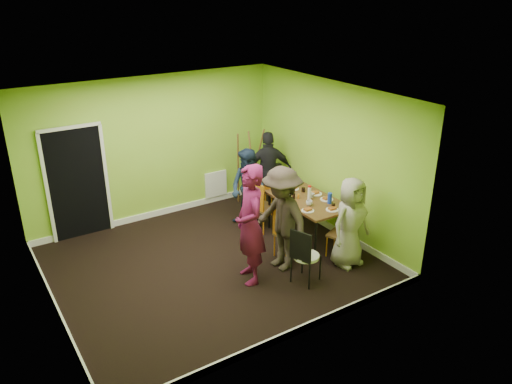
# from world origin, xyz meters

# --- Properties ---
(ground) EXTENTS (5.00, 5.00, 0.00)m
(ground) POSITION_xyz_m (0.00, 0.00, 0.00)
(ground) COLOR black
(ground) RESTS_ON ground
(room_walls) EXTENTS (5.04, 4.54, 2.82)m
(room_walls) POSITION_xyz_m (-0.02, 0.04, 0.99)
(room_walls) COLOR #8EBC30
(room_walls) RESTS_ON ground
(dining_table) EXTENTS (0.90, 1.50, 0.75)m
(dining_table) POSITION_xyz_m (1.94, -0.12, 0.70)
(dining_table) COLOR black
(dining_table) RESTS_ON ground
(chair_left_far) EXTENTS (0.48, 0.48, 0.98)m
(chair_left_far) POSITION_xyz_m (1.35, 0.58, 0.55)
(chair_left_far) COLOR orange
(chair_left_far) RESTS_ON ground
(chair_left_near) EXTENTS (0.40, 0.39, 0.91)m
(chair_left_near) POSITION_xyz_m (1.12, -0.51, 0.51)
(chair_left_near) COLOR orange
(chair_left_near) RESTS_ON ground
(chair_back_end) EXTENTS (0.46, 0.52, 0.94)m
(chair_back_end) POSITION_xyz_m (2.12, 1.29, 0.67)
(chair_back_end) COLOR orange
(chair_back_end) RESTS_ON ground
(chair_front_end) EXTENTS (0.46, 0.46, 0.86)m
(chair_front_end) POSITION_xyz_m (1.99, -1.00, 0.48)
(chair_front_end) COLOR orange
(chair_front_end) RESTS_ON ground
(chair_bentwood) EXTENTS (0.48, 0.47, 0.94)m
(chair_bentwood) POSITION_xyz_m (0.93, -1.29, 0.52)
(chair_bentwood) COLOR black
(chair_bentwood) RESTS_ON ground
(easel) EXTENTS (0.65, 0.61, 1.63)m
(easel) POSITION_xyz_m (1.80, 1.70, 0.81)
(easel) COLOR brown
(easel) RESTS_ON ground
(plate_near_left) EXTENTS (0.26, 0.26, 0.01)m
(plate_near_left) POSITION_xyz_m (1.66, 0.26, 0.76)
(plate_near_left) COLOR white
(plate_near_left) RESTS_ON dining_table
(plate_near_right) EXTENTS (0.22, 0.22, 0.01)m
(plate_near_right) POSITION_xyz_m (1.62, -0.48, 0.76)
(plate_near_right) COLOR white
(plate_near_right) RESTS_ON dining_table
(plate_far_back) EXTENTS (0.21, 0.21, 0.01)m
(plate_far_back) POSITION_xyz_m (2.00, 0.43, 0.76)
(plate_far_back) COLOR white
(plate_far_back) RESTS_ON dining_table
(plate_far_front) EXTENTS (0.22, 0.22, 0.01)m
(plate_far_front) POSITION_xyz_m (2.00, -0.68, 0.76)
(plate_far_front) COLOR white
(plate_far_front) RESTS_ON dining_table
(plate_wall_back) EXTENTS (0.25, 0.25, 0.01)m
(plate_wall_back) POSITION_xyz_m (2.19, 0.02, 0.76)
(plate_wall_back) COLOR white
(plate_wall_back) RESTS_ON dining_table
(plate_wall_front) EXTENTS (0.24, 0.24, 0.01)m
(plate_wall_front) POSITION_xyz_m (2.21, -0.29, 0.76)
(plate_wall_front) COLOR white
(plate_wall_front) RESTS_ON dining_table
(thermos) EXTENTS (0.06, 0.06, 0.24)m
(thermos) POSITION_xyz_m (1.94, -0.12, 0.87)
(thermos) COLOR white
(thermos) RESTS_ON dining_table
(blue_bottle) EXTENTS (0.08, 0.08, 0.20)m
(blue_bottle) POSITION_xyz_m (2.14, -0.44, 0.85)
(blue_bottle) COLOR #193DC1
(blue_bottle) RESTS_ON dining_table
(orange_bottle) EXTENTS (0.04, 0.04, 0.08)m
(orange_bottle) POSITION_xyz_m (1.81, 0.03, 0.79)
(orange_bottle) COLOR orange
(orange_bottle) RESTS_ON dining_table
(glass_mid) EXTENTS (0.06, 0.06, 0.10)m
(glass_mid) POSITION_xyz_m (1.74, 0.07, 0.80)
(glass_mid) COLOR black
(glass_mid) RESTS_ON dining_table
(glass_back) EXTENTS (0.07, 0.07, 0.09)m
(glass_back) POSITION_xyz_m (2.08, 0.23, 0.79)
(glass_back) COLOR black
(glass_back) RESTS_ON dining_table
(glass_front) EXTENTS (0.06, 0.06, 0.09)m
(glass_front) POSITION_xyz_m (2.06, -0.63, 0.79)
(glass_front) COLOR black
(glass_front) RESTS_ON dining_table
(cup_a) EXTENTS (0.12, 0.12, 0.09)m
(cup_a) POSITION_xyz_m (1.79, -0.31, 0.80)
(cup_a) COLOR white
(cup_a) RESTS_ON dining_table
(cup_b) EXTENTS (0.09, 0.09, 0.08)m
(cup_b) POSITION_xyz_m (2.05, -0.07, 0.79)
(cup_b) COLOR white
(cup_b) RESTS_ON dining_table
(person_standing) EXTENTS (0.62, 0.79, 1.91)m
(person_standing) POSITION_xyz_m (0.30, -0.75, 0.96)
(person_standing) COLOR #60103B
(person_standing) RESTS_ON ground
(person_left_far) EXTENTS (0.78, 0.89, 1.55)m
(person_left_far) POSITION_xyz_m (1.24, 0.81, 0.78)
(person_left_far) COLOR #162337
(person_left_far) RESTS_ON ground
(person_left_near) EXTENTS (0.71, 1.16, 1.75)m
(person_left_near) POSITION_xyz_m (0.92, -0.71, 0.87)
(person_left_near) COLOR #322A21
(person_left_near) RESTS_ON ground
(person_back_end) EXTENTS (1.03, 0.74, 1.62)m
(person_back_end) POSITION_xyz_m (2.08, 1.38, 0.81)
(person_back_end) COLOR black
(person_back_end) RESTS_ON ground
(person_front_end) EXTENTS (0.78, 0.55, 1.53)m
(person_front_end) POSITION_xyz_m (1.91, -1.22, 0.76)
(person_front_end) COLOR #9B9687
(person_front_end) RESTS_ON ground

